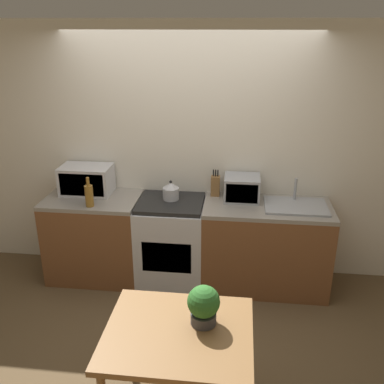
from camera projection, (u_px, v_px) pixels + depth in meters
name	position (u px, v px, depth m)	size (l,w,h in m)	color
ground_plane	(175.00, 327.00, 3.86)	(16.00, 16.00, 0.00)	brown
wall_back	(189.00, 154.00, 4.42)	(10.00, 0.06, 2.60)	silver
counter_left_run	(96.00, 237.00, 4.52)	(0.95, 0.62, 0.90)	brown
counter_right_run	(265.00, 246.00, 4.33)	(1.25, 0.62, 0.90)	brown
stove_range	(171.00, 241.00, 4.43)	(0.67, 0.62, 0.90)	silver
kettle	(171.00, 191.00, 4.28)	(0.16, 0.16, 0.20)	#B7B7BC
microwave	(87.00, 180.00, 4.42)	(0.52, 0.32, 0.29)	silver
bottle	(89.00, 195.00, 4.11)	(0.08, 0.08, 0.29)	olive
knife_block	(215.00, 186.00, 4.37)	(0.09, 0.08, 0.28)	brown
toaster_oven	(242.00, 188.00, 4.27)	(0.35, 0.31, 0.24)	#999BA0
sink_basin	(296.00, 205.00, 4.13)	(0.60, 0.42, 0.24)	#999BA0
dining_table	(179.00, 343.00, 2.70)	(0.92, 0.79, 0.78)	brown
potted_plant	(204.00, 305.00, 2.68)	(0.21, 0.21, 0.27)	#424247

